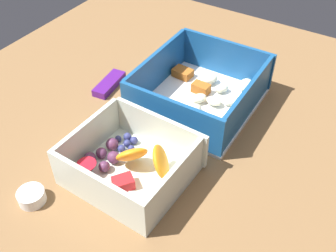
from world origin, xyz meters
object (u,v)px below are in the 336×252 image
object	(u,v)px
fruit_bowl	(130,165)
candy_bar	(109,84)
pasta_container	(201,93)
paper_cup_liner	(32,196)

from	to	relation	value
fruit_bowl	candy_bar	bearing A→B (deg)	45.86
candy_bar	fruit_bowl	bearing A→B (deg)	-134.14
pasta_container	paper_cup_liner	size ratio (longest dim) A/B	5.52
fruit_bowl	candy_bar	size ratio (longest dim) A/B	2.13
candy_bar	paper_cup_liner	size ratio (longest dim) A/B	2.07
fruit_bowl	paper_cup_liner	size ratio (longest dim) A/B	4.41
pasta_container	candy_bar	distance (cm)	15.75
candy_bar	paper_cup_liner	xyz separation A→B (cm)	(-23.78, -6.49, 0.22)
candy_bar	pasta_container	bearing A→B (deg)	-75.56
pasta_container	candy_bar	world-z (taller)	pasta_container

